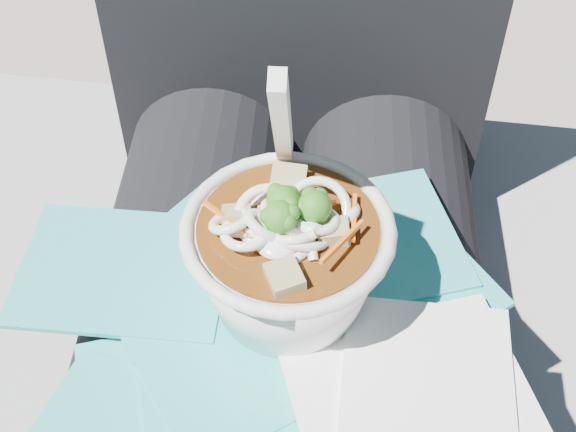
# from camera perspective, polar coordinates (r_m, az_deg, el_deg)

# --- Properties ---
(stone_ledge) EXTENTS (1.04, 0.59, 0.47)m
(stone_ledge) POSITION_cam_1_polar(r_m,az_deg,el_deg) (0.98, 0.33, -12.31)
(stone_ledge) COLOR gray
(stone_ledge) RESTS_ON ground
(lap) EXTENTS (0.32, 0.48, 0.16)m
(lap) POSITION_cam_1_polar(r_m,az_deg,el_deg) (0.63, -0.30, -10.11)
(lap) COLOR black
(lap) RESTS_ON stone_ledge
(person_body) EXTENTS (0.34, 0.94, 1.02)m
(person_body) POSITION_cam_1_polar(r_m,az_deg,el_deg) (0.67, 0.18, -2.44)
(person_body) COLOR black
(person_body) RESTS_ON ground
(plastic_bag) EXTENTS (0.35, 0.34, 0.02)m
(plastic_bag) POSITION_cam_1_polar(r_m,az_deg,el_deg) (0.54, -3.18, -8.94)
(plastic_bag) COLOR #29ADAA
(plastic_bag) RESTS_ON lap
(napkins) EXTENTS (0.18, 0.18, 0.01)m
(napkins) POSITION_cam_1_polar(r_m,az_deg,el_deg) (0.51, 9.43, -12.87)
(napkins) COLOR white
(napkins) RESTS_ON plastic_bag
(udon_bowl) EXTENTS (0.13, 0.14, 0.19)m
(udon_bowl) POSITION_cam_1_polar(r_m,az_deg,el_deg) (0.51, -0.01, -2.64)
(udon_bowl) COLOR silver
(udon_bowl) RESTS_ON plastic_bag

